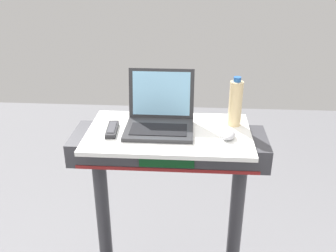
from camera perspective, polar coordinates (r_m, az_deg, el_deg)
The scene contains 5 objects.
desk_board at distance 1.74m, azimuth 0.11°, elevation -1.11°, with size 0.75×0.45×0.02m, color white.
laptop at distance 1.75m, azimuth -1.24°, elevation 1.30°, with size 0.31×0.28×0.25m.
computer_mouse at distance 1.69m, azimuth 9.02°, elevation -1.25°, with size 0.06×0.10×0.03m, color #B2B2B7.
water_bottle at distance 1.79m, azimuth 10.09°, elevation 3.42°, with size 0.06×0.06×0.24m.
tv_remote at distance 1.75m, azimuth -8.39°, elevation -0.49°, with size 0.06×0.16×0.02m.
Camera 1 is at (0.10, -0.86, 1.95)m, focal length 40.61 mm.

